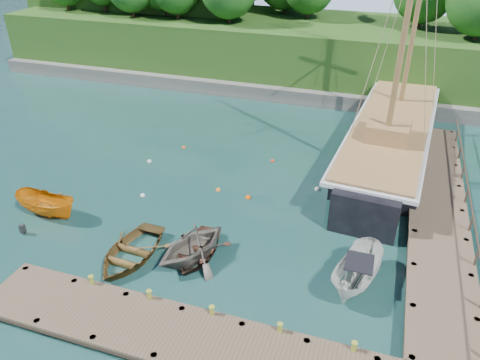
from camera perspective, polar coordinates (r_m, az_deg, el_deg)
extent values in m
plane|color=#153830|center=(25.44, -3.36, -8.04)|extent=(160.00, 160.00, 0.00)
cube|color=brown|center=(20.13, -4.96, -18.81)|extent=(20.00, 3.20, 0.12)
cube|color=black|center=(20.25, -4.94, -19.11)|extent=(20.00, 3.20, 0.20)
cylinder|color=black|center=(25.67, -24.42, -10.67)|extent=(0.28, 0.28, 1.10)
cube|color=brown|center=(29.86, 23.01, -3.08)|extent=(3.20, 24.00, 0.12)
cube|color=black|center=(29.94, 22.95, -3.34)|extent=(3.20, 24.00, 0.20)
cylinder|color=black|center=(40.40, 20.59, 5.29)|extent=(0.28, 0.28, 1.10)
cylinder|color=black|center=(40.64, 24.22, 4.68)|extent=(0.28, 0.28, 1.10)
cylinder|color=olive|center=(23.72, -17.35, -13.01)|extent=(0.26, 0.26, 0.45)
cylinder|color=olive|center=(22.38, -10.79, -15.07)|extent=(0.26, 0.26, 0.45)
cylinder|color=olive|center=(21.39, -3.38, -17.12)|extent=(0.26, 0.26, 0.45)
cylinder|color=olive|center=(20.78, 4.79, -19.02)|extent=(0.26, 0.26, 0.45)
cylinder|color=olive|center=(20.60, 13.45, -20.61)|extent=(0.26, 0.26, 0.45)
imported|color=brown|center=(25.29, -13.12, -9.19)|extent=(3.68, 4.98, 1.00)
imported|color=#625B51|center=(24.62, -5.81, -9.66)|extent=(5.02, 5.31, 2.21)
imported|color=brown|center=(24.92, -5.20, -9.07)|extent=(3.00, 4.12, 0.84)
imported|color=orange|center=(30.02, -22.26, -3.96)|extent=(4.31, 1.94, 1.62)
imported|color=silver|center=(23.75, 13.91, -12.34)|extent=(2.79, 4.89, 1.78)
cube|color=black|center=(36.08, 17.80, 4.28)|extent=(6.50, 16.43, 3.34)
cube|color=black|center=(45.67, 19.54, 9.37)|extent=(3.27, 5.26, 3.00)
cube|color=black|center=(27.98, 15.31, -3.13)|extent=(3.97, 4.41, 3.17)
cube|color=silver|center=(35.45, 18.20, 6.61)|extent=(6.97, 21.47, 0.25)
cube|color=brown|center=(35.36, 18.27, 6.99)|extent=(6.46, 20.97, 0.12)
cube|color=brown|center=(31.95, 17.66, 5.82)|extent=(2.84, 3.20, 1.20)
cylinder|color=brown|center=(48.30, 20.64, 14.09)|extent=(0.80, 6.89, 1.69)
cylinder|color=brown|center=(29.18, 19.85, 18.93)|extent=(0.36, 0.36, 16.31)
sphere|color=white|center=(30.22, -11.78, -1.90)|extent=(0.29, 0.29, 0.29)
sphere|color=orange|center=(30.18, -2.69, -1.27)|extent=(0.32, 0.32, 0.32)
sphere|color=#FA5005|center=(29.37, 0.99, -2.21)|extent=(0.35, 0.35, 0.35)
sphere|color=silver|center=(30.64, 9.39, -1.17)|extent=(0.35, 0.35, 0.35)
sphere|color=#DD551C|center=(35.88, -6.87, 3.91)|extent=(0.31, 0.31, 0.31)
sphere|color=red|center=(33.74, 3.98, 2.29)|extent=(0.28, 0.28, 0.28)
sphere|color=silver|center=(34.23, -10.99, 2.20)|extent=(0.32, 0.32, 0.32)
cube|color=#474744|center=(47.75, -1.74, 11.62)|extent=(50.00, 4.00, 1.40)
cube|color=#224513|center=(52.53, 0.56, 16.07)|extent=(50.00, 14.00, 6.00)
cube|color=#224513|center=(61.27, -11.49, 19.45)|extent=(24.00, 12.00, 10.00)
cylinder|color=#382616|center=(53.11, -8.98, 19.97)|extent=(0.36, 0.36, 1.40)
cylinder|color=#382616|center=(51.12, -7.62, 19.68)|extent=(0.36, 0.36, 1.40)
cylinder|color=#382616|center=(58.63, -20.26, 19.53)|extent=(0.36, 0.36, 1.40)
cylinder|color=#382616|center=(46.42, 26.88, 15.83)|extent=(0.36, 0.36, 1.40)
cylinder|color=#382616|center=(59.78, -16.65, 20.25)|extent=(0.36, 0.36, 1.40)
cylinder|color=#382616|center=(51.36, 8.25, 19.69)|extent=(0.36, 0.36, 1.40)
cylinder|color=#382616|center=(52.64, -1.72, 20.20)|extent=(0.36, 0.36, 1.40)
cylinder|color=#382616|center=(54.03, 5.44, 20.35)|extent=(0.36, 0.36, 1.40)
cylinder|color=#382616|center=(47.42, 26.99, 16.05)|extent=(0.36, 0.36, 1.40)
cylinder|color=#382616|center=(48.71, -1.36, 19.41)|extent=(0.36, 0.36, 1.40)
cylinder|color=#382616|center=(49.71, 21.03, 17.78)|extent=(0.36, 0.36, 1.40)
cylinder|color=#382616|center=(56.81, -9.15, 20.60)|extent=(0.36, 0.36, 1.40)
cylinder|color=#382616|center=(56.31, -16.15, 19.78)|extent=(0.36, 0.36, 1.40)
cylinder|color=#382616|center=(57.66, -10.72, 20.60)|extent=(0.36, 0.36, 1.40)
cylinder|color=#382616|center=(54.01, -3.26, 20.42)|extent=(0.36, 0.36, 1.40)
cylinder|color=#382616|center=(57.43, -14.90, 20.12)|extent=(0.36, 0.36, 1.40)
cylinder|color=#382616|center=(52.68, -12.93, 19.53)|extent=(0.36, 0.36, 1.40)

